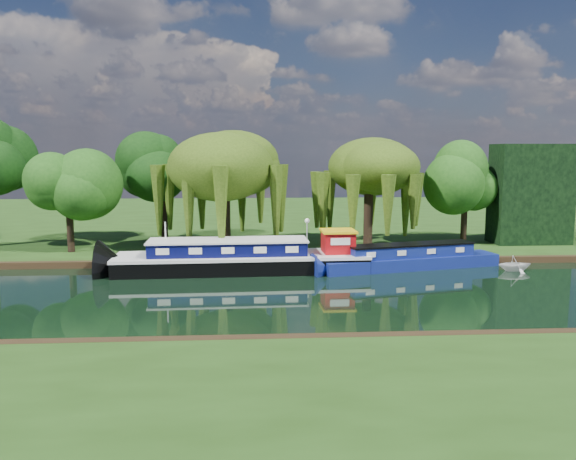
{
  "coord_description": "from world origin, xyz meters",
  "views": [
    {
      "loc": [
        -3.39,
        -30.06,
        7.86
      ],
      "look_at": [
        -1.18,
        5.93,
        2.8
      ],
      "focal_mm": 35.0,
      "sensor_mm": 36.0,
      "label": 1
    }
  ],
  "objects": [
    {
      "name": "willow_right",
      "position": [
        5.47,
        12.69,
        6.01
      ],
      "size": [
        6.26,
        6.26,
        7.62
      ],
      "color": "black",
      "rests_on": "far_bank"
    },
    {
      "name": "tree_far_right",
      "position": [
        13.65,
        14.16,
        5.36
      ],
      "size": [
        4.35,
        4.35,
        7.12
      ],
      "color": "black",
      "rests_on": "far_bank"
    },
    {
      "name": "lamppost",
      "position": [
        0.5,
        10.5,
        2.42
      ],
      "size": [
        0.36,
        0.36,
        2.56
      ],
      "color": "silver",
      "rests_on": "far_bank"
    },
    {
      "name": "dutch_barge",
      "position": [
        -4.04,
        6.44,
        0.87
      ],
      "size": [
        16.68,
        4.3,
        3.49
      ],
      "rotation": [
        0.0,
        0.0,
        0.03
      ],
      "color": "black",
      "rests_on": "ground"
    },
    {
      "name": "tree_far_mid",
      "position": [
        -10.92,
        17.28,
        6.13
      ],
      "size": [
        5.03,
        5.03,
        8.24
      ],
      "color": "black",
      "rests_on": "far_bank"
    },
    {
      "name": "narrowboat",
      "position": [
        7.18,
        6.66,
        0.65
      ],
      "size": [
        12.67,
        4.82,
        1.83
      ],
      "rotation": [
        0.0,
        0.0,
        0.22
      ],
      "color": "navy",
      "rests_on": "ground"
    },
    {
      "name": "red_dinghy",
      "position": [
        -6.24,
        6.9,
        0.0
      ],
      "size": [
        3.88,
        3.23,
        0.69
      ],
      "primitive_type": "imported",
      "rotation": [
        0.0,
        0.0,
        1.85
      ],
      "color": "#9F0B0F",
      "rests_on": "ground"
    },
    {
      "name": "mooring_posts",
      "position": [
        -0.5,
        8.4,
        0.95
      ],
      "size": [
        19.16,
        0.16,
        1.0
      ],
      "color": "silver",
      "rests_on": "far_bank"
    },
    {
      "name": "ground",
      "position": [
        0.0,
        0.0,
        0.0
      ],
      "size": [
        120.0,
        120.0,
        0.0
      ],
      "primitive_type": "plane",
      "color": "black"
    },
    {
      "name": "willow_left",
      "position": [
        -5.52,
        12.37,
        6.6
      ],
      "size": [
        7.07,
        7.07,
        8.47
      ],
      "color": "black",
      "rests_on": "far_bank"
    },
    {
      "name": "conifer_hedge",
      "position": [
        19.0,
        14.0,
        4.45
      ],
      "size": [
        6.0,
        3.0,
        8.0
      ],
      "primitive_type": "cube",
      "color": "black",
      "rests_on": "far_bank"
    },
    {
      "name": "white_cruiser",
      "position": [
        13.83,
        5.37,
        0.0
      ],
      "size": [
        2.25,
        1.95,
        1.16
      ],
      "primitive_type": "imported",
      "rotation": [
        0.0,
        0.0,
        1.6
      ],
      "color": "silver",
      "rests_on": "ground"
    },
    {
      "name": "reeds_near",
      "position": [
        6.87,
        -7.57,
        0.55
      ],
      "size": [
        33.7,
        1.5,
        1.1
      ],
      "color": "#1D5115",
      "rests_on": "ground"
    },
    {
      "name": "far_bank",
      "position": [
        0.0,
        34.0,
        0.23
      ],
      "size": [
        120.0,
        52.0,
        0.45
      ],
      "primitive_type": "cube",
      "color": "#1D3B10",
      "rests_on": "ground"
    },
    {
      "name": "tree_far_left",
      "position": [
        -17.01,
        12.05,
        5.48
      ],
      "size": [
        4.55,
        4.55,
        7.34
      ],
      "color": "black",
      "rests_on": "far_bank"
    }
  ]
}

